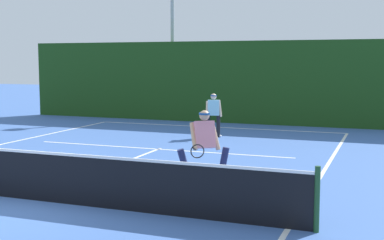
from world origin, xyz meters
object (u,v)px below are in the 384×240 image
Objects in this scene: player_near at (204,144)px; player_far at (213,113)px; tennis_ball at (36,167)px; light_pole at (172,33)px.

player_near is 7.24m from player_far.
player_near is at bearing -2.36° from tennis_ball.
light_pole is (-6.10, 12.73, 3.09)m from player_near.
player_near is 4.65m from tennis_ball.
player_near is at bearing -64.38° from light_pole.
player_near is 25.03× the size of tennis_ball.
player_far is 7.72m from light_pole.
player_near is 0.26× the size of light_pole.
light_pole reaches higher than player_far.
tennis_ball is at bearing -82.98° from light_pole.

